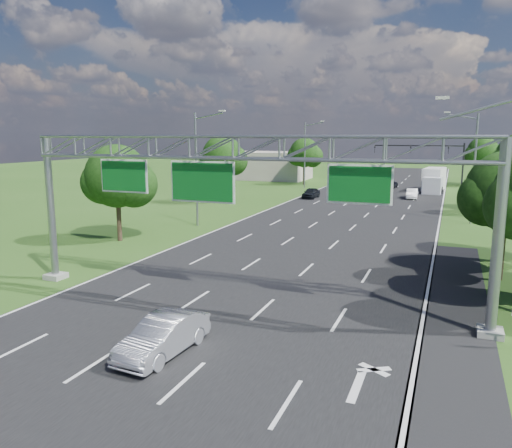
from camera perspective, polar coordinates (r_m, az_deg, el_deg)
The scene contains 19 objects.
ground at distance 41.30m, azimuth 7.52°, elevation -1.21°, with size 220.00×220.00×0.00m, color #294F17.
road at distance 41.30m, azimuth 7.52°, elevation -1.21°, with size 18.00×180.00×0.02m, color black.
road_flare at distance 24.71m, azimuth 21.83°, elevation -9.67°, with size 3.00×30.00×0.02m, color black.
sign_gantry at distance 23.31m, azimuth -2.14°, elevation 7.24°, with size 23.50×1.00×9.56m.
traffic_signal at distance 74.44m, azimuth 19.91°, elevation 7.31°, with size 12.21×0.24×7.00m.
streetlight_l_near at distance 44.64m, azimuth -6.63°, elevation 6.88°, with size 2.97×0.22×10.16m.
streetlight_l_far at distance 77.28m, azimuth 5.75°, elevation 8.24°, with size 2.97×0.22×10.16m.
streetlight_r_mid at distance 49.44m, azimuth 23.48°, elevation 6.42°, with size 2.97×0.22×10.16m.
tree_verge_la at distance 39.38m, azimuth -15.47°, elevation 4.95°, with size 5.76×4.80×7.40m.
tree_verge_lb at distance 60.15m, azimuth -3.78°, elevation 7.59°, with size 5.76×4.80×8.06m.
tree_verge_lc at distance 82.58m, azimuth 5.61°, elevation 7.95°, with size 5.76×4.80×7.62m.
tree_verge_re at distance 87.55m, azimuth 24.53°, elevation 7.35°, with size 5.76×4.80×7.84m.
building_left at distance 93.07m, azimuth 1.52°, elevation 6.71°, with size 14.00×10.00×5.00m, color #A09486.
silver_sedan at distance 19.27m, azimuth -10.55°, elevation -12.46°, with size 1.51×4.34×1.43m, color #A4A7AF.
car_queue_a at distance 70.77m, azimuth 10.74°, elevation 3.90°, with size 1.67×4.10×1.19m, color silver.
car_queue_b at distance 79.05m, azimuth 14.98°, elevation 4.36°, with size 1.91×4.15×1.15m, color black.
car_queue_c at distance 64.99m, azimuth 6.31°, elevation 3.55°, with size 1.59×3.96×1.35m, color black.
car_queue_d at distance 67.19m, azimuth 17.39°, elevation 3.32°, with size 1.34×3.85×1.27m, color white.
box_truck at distance 76.68m, azimuth 19.64°, elevation 4.71°, with size 3.23×9.04×3.34m.
Camera 1 is at (9.63, -9.35, 8.07)m, focal length 35.00 mm.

